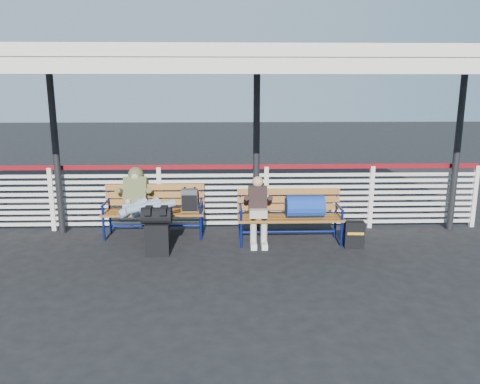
{
  "coord_description": "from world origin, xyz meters",
  "views": [
    {
      "loc": [
        1.24,
        -6.67,
        2.64
      ],
      "look_at": [
        1.48,
        1.0,
        0.92
      ],
      "focal_mm": 35.0,
      "sensor_mm": 36.0,
      "label": 1
    }
  ],
  "objects_px": {
    "bench_left": "(162,204)",
    "traveler_man": "(142,203)",
    "companion_person": "(258,209)",
    "suitcase_side": "(354,234)",
    "bench_right": "(298,208)",
    "luggage_stack": "(157,229)"
  },
  "relations": [
    {
      "from": "traveler_man",
      "to": "suitcase_side",
      "type": "bearing_deg",
      "value": -6.82
    },
    {
      "from": "bench_right",
      "to": "suitcase_side",
      "type": "xyz_separation_m",
      "value": [
        0.91,
        -0.3,
        -0.39
      ]
    },
    {
      "from": "suitcase_side",
      "to": "companion_person",
      "type": "bearing_deg",
      "value": 172.67
    },
    {
      "from": "bench_left",
      "to": "suitcase_side",
      "type": "bearing_deg",
      "value": -13.33
    },
    {
      "from": "traveler_man",
      "to": "suitcase_side",
      "type": "relative_size",
      "value": 3.62
    },
    {
      "from": "bench_left",
      "to": "suitcase_side",
      "type": "distance_m",
      "value": 3.41
    },
    {
      "from": "traveler_man",
      "to": "suitcase_side",
      "type": "xyz_separation_m",
      "value": [
        3.6,
        -0.43,
        -0.47
      ]
    },
    {
      "from": "bench_left",
      "to": "companion_person",
      "type": "bearing_deg",
      "value": -15.9
    },
    {
      "from": "bench_left",
      "to": "traveler_man",
      "type": "height_order",
      "value": "traveler_man"
    },
    {
      "from": "luggage_stack",
      "to": "suitcase_side",
      "type": "bearing_deg",
      "value": 5.65
    },
    {
      "from": "luggage_stack",
      "to": "bench_right",
      "type": "bearing_deg",
      "value": 14.42
    },
    {
      "from": "traveler_man",
      "to": "suitcase_side",
      "type": "distance_m",
      "value": 3.65
    },
    {
      "from": "luggage_stack",
      "to": "bench_left",
      "type": "distance_m",
      "value": 1.05
    },
    {
      "from": "companion_person",
      "to": "bench_left",
      "type": "bearing_deg",
      "value": 164.1
    },
    {
      "from": "suitcase_side",
      "to": "luggage_stack",
      "type": "bearing_deg",
      "value": -172.28
    },
    {
      "from": "bench_right",
      "to": "suitcase_side",
      "type": "relative_size",
      "value": 3.99
    },
    {
      "from": "bench_right",
      "to": "companion_person",
      "type": "relative_size",
      "value": 1.57
    },
    {
      "from": "companion_person",
      "to": "suitcase_side",
      "type": "height_order",
      "value": "companion_person"
    },
    {
      "from": "bench_left",
      "to": "traveler_man",
      "type": "bearing_deg",
      "value": -129.97
    },
    {
      "from": "bench_left",
      "to": "bench_right",
      "type": "bearing_deg",
      "value": -11.46
    },
    {
      "from": "bench_left",
      "to": "companion_person",
      "type": "xyz_separation_m",
      "value": [
        1.7,
        -0.48,
        0.02
      ]
    },
    {
      "from": "traveler_man",
      "to": "companion_person",
      "type": "bearing_deg",
      "value": -3.78
    }
  ]
}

